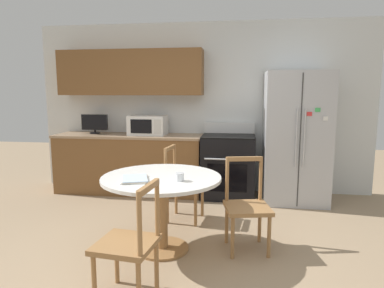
{
  "coord_description": "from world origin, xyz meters",
  "views": [
    {
      "loc": [
        0.62,
        -2.73,
        1.54
      ],
      "look_at": [
        0.06,
        1.15,
        0.95
      ],
      "focal_mm": 32.0,
      "sensor_mm": 36.0,
      "label": 1
    }
  ],
  "objects_px": {
    "microwave": "(148,125)",
    "candle_glass": "(180,177)",
    "oven_range": "(228,165)",
    "dining_chair_far": "(183,185)",
    "dining_chair_right": "(247,207)",
    "dining_chair_near": "(130,244)",
    "refrigerator": "(296,138)",
    "countertop_tv": "(95,123)"
  },
  "relations": [
    {
      "from": "refrigerator",
      "to": "dining_chair_far",
      "type": "distance_m",
      "value": 1.81
    },
    {
      "from": "microwave",
      "to": "candle_glass",
      "type": "height_order",
      "value": "microwave"
    },
    {
      "from": "microwave",
      "to": "dining_chair_right",
      "type": "relative_size",
      "value": 0.61
    },
    {
      "from": "countertop_tv",
      "to": "candle_glass",
      "type": "height_order",
      "value": "countertop_tv"
    },
    {
      "from": "dining_chair_near",
      "to": "oven_range",
      "type": "bearing_deg",
      "value": -6.21
    },
    {
      "from": "dining_chair_right",
      "to": "candle_glass",
      "type": "height_order",
      "value": "dining_chair_right"
    },
    {
      "from": "oven_range",
      "to": "dining_chair_far",
      "type": "height_order",
      "value": "oven_range"
    },
    {
      "from": "microwave",
      "to": "dining_chair_near",
      "type": "relative_size",
      "value": 0.61
    },
    {
      "from": "refrigerator",
      "to": "candle_glass",
      "type": "distance_m",
      "value": 2.35
    },
    {
      "from": "countertop_tv",
      "to": "dining_chair_far",
      "type": "height_order",
      "value": "countertop_tv"
    },
    {
      "from": "dining_chair_far",
      "to": "candle_glass",
      "type": "height_order",
      "value": "dining_chair_far"
    },
    {
      "from": "microwave",
      "to": "dining_chair_near",
      "type": "bearing_deg",
      "value": -77.47
    },
    {
      "from": "dining_chair_near",
      "to": "refrigerator",
      "type": "bearing_deg",
      "value": -23.91
    },
    {
      "from": "microwave",
      "to": "dining_chair_far",
      "type": "distance_m",
      "value": 1.45
    },
    {
      "from": "candle_glass",
      "to": "refrigerator",
      "type": "bearing_deg",
      "value": 56.2
    },
    {
      "from": "dining_chair_right",
      "to": "candle_glass",
      "type": "xyz_separation_m",
      "value": [
        -0.62,
        -0.29,
        0.34
      ]
    },
    {
      "from": "microwave",
      "to": "dining_chair_right",
      "type": "height_order",
      "value": "microwave"
    },
    {
      "from": "dining_chair_near",
      "to": "dining_chair_far",
      "type": "bearing_deg",
      "value": 2.76
    },
    {
      "from": "countertop_tv",
      "to": "dining_chair_near",
      "type": "height_order",
      "value": "countertop_tv"
    },
    {
      "from": "countertop_tv",
      "to": "dining_chair_right",
      "type": "distance_m",
      "value": 3.03
    },
    {
      "from": "oven_range",
      "to": "refrigerator",
      "type": "bearing_deg",
      "value": -3.7
    },
    {
      "from": "microwave",
      "to": "dining_chair_near",
      "type": "height_order",
      "value": "microwave"
    },
    {
      "from": "dining_chair_near",
      "to": "dining_chair_far",
      "type": "xyz_separation_m",
      "value": [
        0.11,
        1.67,
        0.0
      ]
    },
    {
      "from": "microwave",
      "to": "dining_chair_right",
      "type": "distance_m",
      "value": 2.4
    },
    {
      "from": "refrigerator",
      "to": "microwave",
      "type": "distance_m",
      "value": 2.18
    },
    {
      "from": "countertop_tv",
      "to": "dining_chair_right",
      "type": "xyz_separation_m",
      "value": [
        2.35,
        -1.81,
        -0.63
      ]
    },
    {
      "from": "countertop_tv",
      "to": "refrigerator",
      "type": "bearing_deg",
      "value": -2.7
    },
    {
      "from": "microwave",
      "to": "countertop_tv",
      "type": "distance_m",
      "value": 0.87
    },
    {
      "from": "refrigerator",
      "to": "candle_glass",
      "type": "height_order",
      "value": "refrigerator"
    },
    {
      "from": "microwave",
      "to": "dining_chair_right",
      "type": "bearing_deg",
      "value": -50.29
    },
    {
      "from": "countertop_tv",
      "to": "dining_chair_far",
      "type": "relative_size",
      "value": 0.46
    },
    {
      "from": "oven_range",
      "to": "countertop_tv",
      "type": "distance_m",
      "value": 2.18
    },
    {
      "from": "refrigerator",
      "to": "dining_chair_right",
      "type": "bearing_deg",
      "value": -112.52
    },
    {
      "from": "dining_chair_right",
      "to": "dining_chair_far",
      "type": "height_order",
      "value": "same"
    },
    {
      "from": "oven_range",
      "to": "microwave",
      "type": "height_order",
      "value": "microwave"
    },
    {
      "from": "oven_range",
      "to": "dining_chair_right",
      "type": "distance_m",
      "value": 1.74
    },
    {
      "from": "dining_chair_right",
      "to": "countertop_tv",
      "type": "bearing_deg",
      "value": -49.2
    },
    {
      "from": "dining_chair_near",
      "to": "dining_chair_far",
      "type": "relative_size",
      "value": 1.0
    },
    {
      "from": "oven_range",
      "to": "dining_chair_near",
      "type": "distance_m",
      "value": 2.77
    },
    {
      "from": "oven_range",
      "to": "dining_chair_near",
      "type": "bearing_deg",
      "value": -102.88
    },
    {
      "from": "dining_chair_near",
      "to": "candle_glass",
      "type": "distance_m",
      "value": 0.81
    },
    {
      "from": "dining_chair_far",
      "to": "dining_chair_near",
      "type": "bearing_deg",
      "value": 2.7
    }
  ]
}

